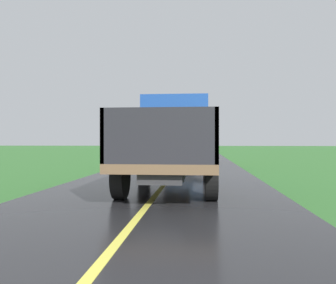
% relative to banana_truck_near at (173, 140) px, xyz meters
% --- Properties ---
extents(banana_truck_near, '(2.38, 5.82, 2.80)m').
position_rel_banana_truck_near_xyz_m(banana_truck_near, '(0.00, 0.00, 0.00)').
color(banana_truck_near, '#2D2D30').
rests_on(banana_truck_near, road_surface).
extents(banana_truck_far, '(2.38, 5.82, 2.80)m').
position_rel_banana_truck_near_xyz_m(banana_truck_far, '(0.19, 10.10, 0.00)').
color(banana_truck_far, '#2D2D30').
rests_on(banana_truck_far, road_surface).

